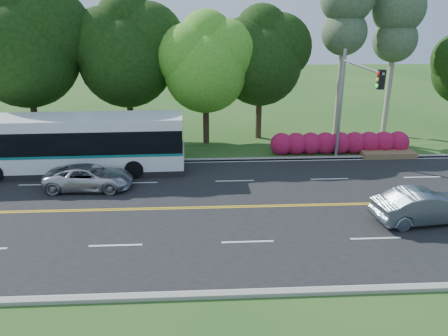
{
  "coord_description": "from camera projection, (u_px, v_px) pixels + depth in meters",
  "views": [
    {
      "loc": [
        -2.37,
        -19.63,
        9.18
      ],
      "look_at": [
        -1.2,
        2.0,
        1.35
      ],
      "focal_mm": 35.0,
      "sensor_mm": 36.0,
      "label": 1
    }
  ],
  "objects": [
    {
      "name": "bougainvillea_hedge",
      "position": [
        343.0,
        144.0,
        29.45
      ],
      "size": [
        9.5,
        2.25,
        1.5
      ],
      "color": "maroon",
      "rests_on": "ground"
    },
    {
      "name": "transit_bus",
      "position": [
        73.0,
        145.0,
        25.72
      ],
      "size": [
        13.08,
        3.09,
        3.41
      ],
      "rotation": [
        0.0,
        0.0,
        0.02
      ],
      "color": "white",
      "rests_on": "road"
    },
    {
      "name": "road",
      "position": [
        250.0,
        207.0,
        21.67
      ],
      "size": [
        60.0,
        14.0,
        0.02
      ],
      "primitive_type": "cube",
      "color": "black",
      "rests_on": "ground"
    },
    {
      "name": "curb_north",
      "position": [
        238.0,
        159.0,
        28.36
      ],
      "size": [
        60.0,
        0.3,
        0.15
      ],
      "primitive_type": "cube",
      "color": "gray",
      "rests_on": "ground"
    },
    {
      "name": "sedan",
      "position": [
        424.0,
        206.0,
        19.85
      ],
      "size": [
        4.84,
        2.22,
        1.54
      ],
      "primitive_type": "imported",
      "rotation": [
        0.0,
        0.0,
        1.7
      ],
      "color": "slate",
      "rests_on": "road"
    },
    {
      "name": "tree_row",
      "position": [
        160.0,
        48.0,
        30.52
      ],
      "size": [
        44.7,
        9.1,
        13.84
      ],
      "color": "#2E2014",
      "rests_on": "ground"
    },
    {
      "name": "curb_south",
      "position": [
        273.0,
        293.0,
        14.93
      ],
      "size": [
        60.0,
        0.3,
        0.15
      ],
      "primitive_type": "cube",
      "color": "gray",
      "rests_on": "ground"
    },
    {
      "name": "lane_markings",
      "position": [
        248.0,
        206.0,
        21.66
      ],
      "size": [
        57.6,
        13.82,
        0.0
      ],
      "color": "gold",
      "rests_on": "road"
    },
    {
      "name": "suv",
      "position": [
        89.0,
        177.0,
        23.66
      ],
      "size": [
        4.77,
        2.36,
        1.3
      ],
      "primitive_type": "imported",
      "rotation": [
        0.0,
        0.0,
        1.53
      ],
      "color": "silver",
      "rests_on": "road"
    },
    {
      "name": "grass_verge",
      "position": [
        236.0,
        151.0,
        30.11
      ],
      "size": [
        60.0,
        4.0,
        0.1
      ],
      "primitive_type": "cube",
      "color": "#24511B",
      "rests_on": "ground"
    },
    {
      "name": "ground",
      "position": [
        250.0,
        207.0,
        21.67
      ],
      "size": [
        120.0,
        120.0,
        0.0
      ],
      "primitive_type": "plane",
      "color": "#24511B",
      "rests_on": "ground"
    },
    {
      "name": "traffic_signal",
      "position": [
        352.0,
        93.0,
        25.5
      ],
      "size": [
        0.42,
        6.1,
        7.0
      ],
      "color": "gray",
      "rests_on": "ground"
    }
  ]
}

